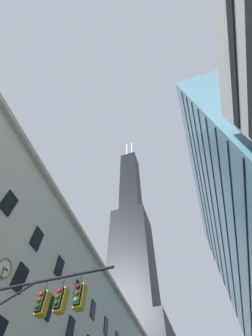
% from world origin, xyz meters
% --- Properties ---
extents(dark_skyscraper, '(24.88, 24.88, 180.84)m').
position_xyz_m(dark_skyscraper, '(-20.28, 75.92, 51.02)').
color(dark_skyscraper, black).
rests_on(dark_skyscraper, ground).
extents(traffic_signal_mast, '(6.94, 0.63, 7.75)m').
position_xyz_m(traffic_signal_mast, '(-4.03, 2.54, 5.82)').
color(traffic_signal_mast, black).
rests_on(traffic_signal_mast, sidewalk_left).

